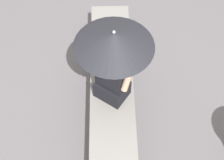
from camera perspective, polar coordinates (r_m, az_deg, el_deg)
ground_plane at (r=4.40m, az=0.03°, el=-6.21°), size 14.00×14.00×0.00m
stone_bench at (r=4.22m, az=0.03°, el=-4.87°), size 3.12×0.51×0.41m
person_seated at (r=3.77m, az=-0.04°, el=0.92°), size 0.43×0.50×0.90m
parasol at (r=3.39m, az=0.31°, el=6.50°), size 0.81×0.81×1.03m
handbag_black at (r=4.36m, az=-0.16°, el=5.68°), size 0.29×0.22×0.28m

